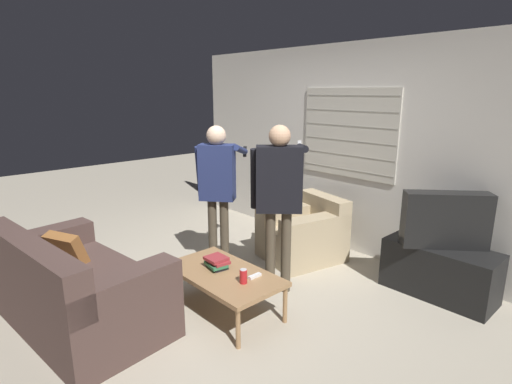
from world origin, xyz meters
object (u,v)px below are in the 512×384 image
Objects in this scene: coffee_table at (224,276)px; person_left_standing at (218,180)px; armchair_beige at (304,233)px; soda_can at (243,276)px; book_stack at (217,262)px; tv at (446,220)px; person_right_standing at (279,188)px; couch_blue at (75,289)px; spare_remote at (255,276)px.

person_left_standing reaches higher than coffee_table.
soda_can is at bearing 124.50° from armchair_beige.
book_stack is at bearing 173.44° from coffee_table.
tv reaches higher than armchair_beige.
coffee_table is at bearing 179.08° from soda_can.
person_right_standing is at bearing 74.86° from book_stack.
spare_remote is at bearing 45.67° from couch_blue.
armchair_beige is at bearing -31.09° from tv.
couch_blue is at bearing -132.45° from soda_can.
couch_blue is at bearing 14.32° from tv.
book_stack is 0.40m from soda_can.
couch_blue is at bearing -118.21° from book_stack.
coffee_table is 0.31m from spare_remote.
tv is 5.58× the size of spare_remote.
person_left_standing is 0.97× the size of person_right_standing.
tv is 0.43× the size of person_right_standing.
couch_blue is 1.24m from book_stack.
coffee_table is 0.68× the size of person_left_standing.
armchair_beige is 1.40× the size of tv.
person_left_standing is at bearing -10.54° from tv.
soda_can reaches higher than book_stack.
tv reaches higher than couch_blue.
person_right_standing reaches higher than couch_blue.
coffee_table is 0.98m from person_right_standing.
person_right_standing reaches higher than coffee_table.
couch_blue is 1.46m from soda_can.
couch_blue is at bearing -125.88° from person_left_standing.
person_right_standing is (0.35, -0.83, 0.76)m from armchair_beige.
person_right_standing reaches higher than spare_remote.
spare_remote is at bearing 126.10° from armchair_beige.
person_left_standing is at bearing 144.75° from coffee_table.
person_left_standing is at bearing 152.30° from soda_can.
coffee_table is 8.56× the size of spare_remote.
armchair_beige is 4.32× the size of book_stack.
couch_blue is 2.59m from armchair_beige.
tv is at bearing -156.15° from armchair_beige.
person_left_standing reaches higher than tv.
tv reaches higher than soda_can.
couch_blue is 2.03m from person_right_standing.
armchair_beige is 1.48m from book_stack.
couch_blue is at bearing -123.05° from coffee_table.
person_left_standing is at bearing 87.18° from couch_blue.
couch_blue is 1.28m from coffee_table.
person_left_standing is 1.34m from soda_can.
book_stack reaches higher than coffee_table.
person_left_standing reaches higher than armchair_beige.
book_stack is at bearing 177.42° from soda_can.
book_stack reaches higher than spare_remote.
soda_can is at bearing 41.78° from couch_blue.
book_stack is 0.41m from spare_remote.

